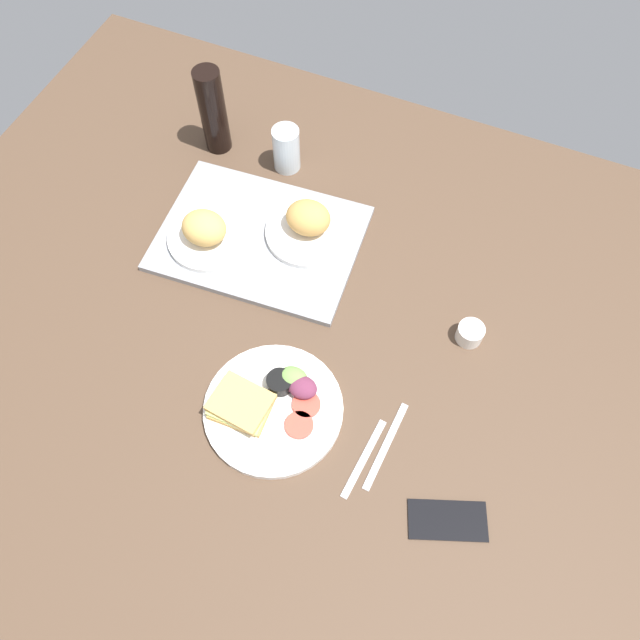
{
  "coord_description": "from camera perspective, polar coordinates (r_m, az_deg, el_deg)",
  "views": [
    {
      "loc": [
        26.65,
        -54.58,
        118.33
      ],
      "look_at": [
        2.0,
        3.0,
        4.0
      ],
      "focal_mm": 35.37,
      "sensor_mm": 36.0,
      "label": 1
    }
  ],
  "objects": [
    {
      "name": "fork",
      "position": [
        1.23,
        4.0,
        -12.36
      ],
      "size": [
        3.01,
        17.06,
        0.5
      ],
      "primitive_type": "cube",
      "rotation": [
        0.0,
        0.0,
        1.48
      ],
      "color": "#B7B7BC",
      "rests_on": "ground_plane"
    },
    {
      "name": "ground_plane",
      "position": [
        1.34,
        -1.29,
        -1.86
      ],
      "size": [
        190.0,
        150.0,
        3.0
      ],
      "primitive_type": "cube",
      "color": "#4C3828"
    },
    {
      "name": "plate_with_salad",
      "position": [
        1.25,
        -4.45,
        -7.62
      ],
      "size": [
        27.62,
        27.62,
        5.4
      ],
      "color": "white",
      "rests_on": "ground_plane"
    },
    {
      "name": "cell_phone",
      "position": [
        1.22,
        11.49,
        -17.32
      ],
      "size": [
        16.02,
        11.88,
        0.8
      ],
      "primitive_type": "cube",
      "rotation": [
        0.0,
        0.0,
        0.37
      ],
      "color": "black",
      "rests_on": "ground_plane"
    },
    {
      "name": "bread_plate_far",
      "position": [
        1.43,
        -1.07,
        8.65
      ],
      "size": [
        19.51,
        19.51,
        8.36
      ],
      "color": "white",
      "rests_on": "serving_tray"
    },
    {
      "name": "soda_bottle",
      "position": [
        1.59,
        -9.67,
        18.14
      ],
      "size": [
        6.4,
        6.4,
        22.48
      ],
      "primitive_type": "cylinder",
      "color": "black",
      "rests_on": "ground_plane"
    },
    {
      "name": "serving_tray",
      "position": [
        1.46,
        -5.47,
        7.38
      ],
      "size": [
        47.38,
        36.33,
        1.6
      ],
      "primitive_type": "cube",
      "rotation": [
        0.0,
        0.0,
        0.08
      ],
      "color": "gray",
      "rests_on": "ground_plane"
    },
    {
      "name": "espresso_cup",
      "position": [
        1.35,
        13.42,
        -1.17
      ],
      "size": [
        5.6,
        5.6,
        4.0
      ],
      "primitive_type": "cylinder",
      "color": "silver",
      "rests_on": "ground_plane"
    },
    {
      "name": "bread_plate_near",
      "position": [
        1.44,
        -10.21,
        7.86
      ],
      "size": [
        19.13,
        19.13,
        8.33
      ],
      "color": "white",
      "rests_on": "serving_tray"
    },
    {
      "name": "drinking_glass",
      "position": [
        1.57,
        -3.06,
        15.2
      ],
      "size": [
        6.51,
        6.51,
        11.55
      ],
      "primitive_type": "cylinder",
      "color": "silver",
      "rests_on": "ground_plane"
    },
    {
      "name": "knife",
      "position": [
        1.24,
        5.99,
        -11.22
      ],
      "size": [
        2.62,
        19.05,
        0.5
      ],
      "primitive_type": "cube",
      "rotation": [
        0.0,
        0.0,
        1.51
      ],
      "color": "#B7B7BC",
      "rests_on": "ground_plane"
    }
  ]
}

